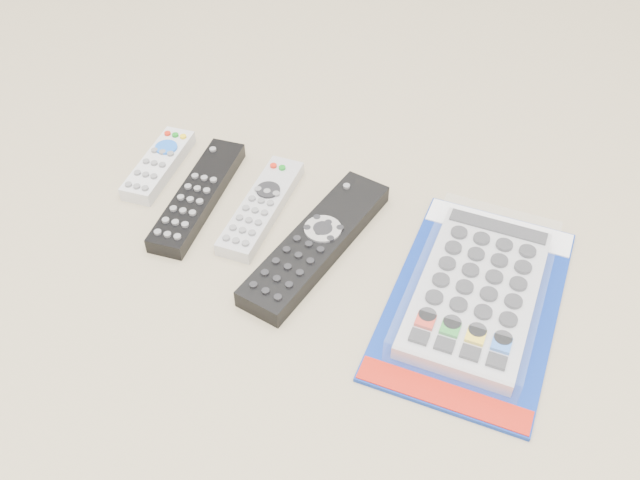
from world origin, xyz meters
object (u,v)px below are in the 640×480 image
at_px(jumbo_remote_packaged, 477,291).
at_px(remote_small_grey, 159,164).
at_px(remote_silver_dvd, 261,207).
at_px(remote_large_black, 316,243).
at_px(remote_slim_black, 198,196).

bearing_deg(jumbo_remote_packaged, remote_small_grey, 171.97).
bearing_deg(remote_small_grey, remote_silver_dvd, -12.68).
bearing_deg(remote_large_black, jumbo_remote_packaged, 9.37).
bearing_deg(remote_small_grey, remote_slim_black, -28.81).
height_order(remote_small_grey, jumbo_remote_packaged, jumbo_remote_packaged).
distance_m(remote_small_grey, remote_large_black, 0.26).
xyz_separation_m(remote_slim_black, jumbo_remote_packaged, (0.37, -0.02, 0.01)).
bearing_deg(remote_slim_black, jumbo_remote_packaged, -9.24).
distance_m(remote_large_black, jumbo_remote_packaged, 0.19).
height_order(remote_small_grey, remote_silver_dvd, same).
relative_size(remote_slim_black, remote_large_black, 0.83).
bearing_deg(remote_silver_dvd, jumbo_remote_packaged, -9.94).
height_order(remote_silver_dvd, remote_large_black, remote_large_black).
bearing_deg(remote_large_black, remote_slim_black, -176.77).
xyz_separation_m(remote_small_grey, remote_large_black, (0.25, -0.05, 0.00)).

